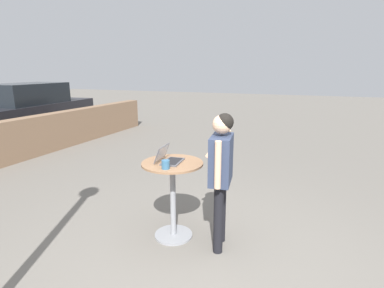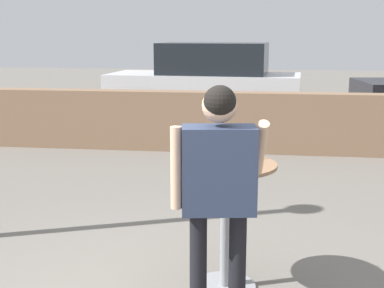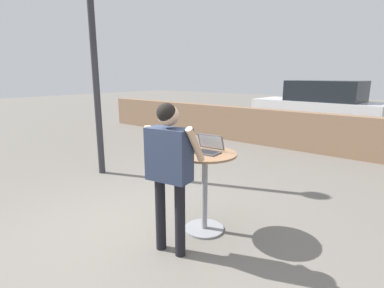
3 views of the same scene
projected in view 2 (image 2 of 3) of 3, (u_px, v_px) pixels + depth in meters
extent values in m
cube|color=#84664C|center=(214.00, 122.00, 8.69)|extent=(14.30, 0.35, 0.97)
cylinder|color=gray|center=(224.00, 286.00, 4.07)|extent=(0.48, 0.48, 0.03)
cylinder|color=gray|center=(225.00, 227.00, 3.98)|extent=(0.07, 0.07, 0.93)
cylinder|color=#8C6647|center=(226.00, 165.00, 3.88)|extent=(0.75, 0.75, 0.02)
cube|color=#515156|center=(226.00, 162.00, 3.87)|extent=(0.35, 0.23, 0.02)
cube|color=black|center=(226.00, 161.00, 3.87)|extent=(0.31, 0.19, 0.00)
cube|color=#515156|center=(226.00, 145.00, 3.98)|extent=(0.34, 0.11, 0.18)
cube|color=white|center=(226.00, 145.00, 3.98)|extent=(0.31, 0.09, 0.16)
cylinder|color=#336084|center=(192.00, 156.00, 3.86)|extent=(0.09, 0.09, 0.10)
torus|color=#336084|center=(200.00, 156.00, 3.86)|extent=(0.04, 0.01, 0.04)
cylinder|color=black|center=(198.00, 273.00, 3.40)|extent=(0.11, 0.11, 0.82)
cylinder|color=black|center=(237.00, 273.00, 3.41)|extent=(0.11, 0.11, 0.82)
cube|color=#2D3851|center=(219.00, 170.00, 3.26)|extent=(0.48, 0.29, 0.54)
sphere|color=#DBAD89|center=(220.00, 105.00, 3.18)|extent=(0.21, 0.21, 0.21)
sphere|color=black|center=(220.00, 101.00, 3.15)|extent=(0.20, 0.20, 0.20)
cylinder|color=#DBAD89|center=(176.00, 168.00, 3.26)|extent=(0.07, 0.07, 0.51)
cylinder|color=#DBAD89|center=(260.00, 149.00, 3.32)|extent=(0.12, 0.31, 0.40)
cube|color=silver|center=(204.00, 91.00, 11.40)|extent=(4.12, 1.90, 0.75)
cube|color=black|center=(214.00, 58.00, 11.22)|extent=(2.30, 1.58, 0.65)
cylinder|color=black|center=(138.00, 110.00, 10.98)|extent=(0.68, 0.27, 0.67)
cylinder|color=black|center=(157.00, 101.00, 12.46)|extent=(0.68, 0.27, 0.67)
cylinder|color=black|center=(259.00, 114.00, 10.49)|extent=(0.68, 0.27, 0.67)
cylinder|color=black|center=(265.00, 104.00, 11.96)|extent=(0.68, 0.27, 0.67)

